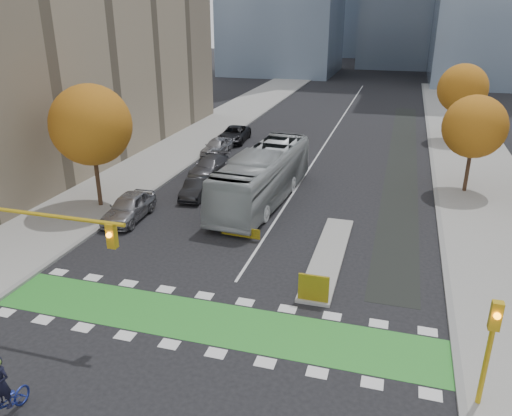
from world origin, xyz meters
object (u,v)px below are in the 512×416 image
Objects in this scene: tree_east_near at (475,127)px; tree_east_far at (463,89)px; parked_car_a at (129,207)px; parked_car_b at (196,188)px; hazard_board at (313,288)px; parked_car_c at (210,166)px; parked_car_d at (234,134)px; parked_car_e at (217,146)px; tree_west at (91,125)px; traffic_signal_west at (6,234)px; traffic_signal_east at (491,339)px; bus at (263,176)px; cyclist at (5,399)px.

tree_east_far is at bearing 88.21° from tree_east_near.
parked_car_b is (2.50, 5.00, -0.15)m from parked_car_a.
hazard_board is 0.28× the size of parked_car_c.
parked_car_d reaches higher than parked_car_c.
parked_car_e reaches higher than parked_car_c.
tree_west reaches higher than traffic_signal_west.
bus is at bearing 126.27° from traffic_signal_east.
traffic_signal_east is at bearing -33.18° from parked_car_a.
tree_east_far is 26.30m from bus.
tree_east_far is 24.79m from parked_car_e.
parked_car_d is (-13.00, 27.30, -0.05)m from hazard_board.
parked_car_c is at bearing 77.58° from parked_car_a.
parked_car_d is at bearing 155.66° from tree_east_near.
tree_east_near is 0.83× the size of traffic_signal_west.
hazard_board reaches higher than parked_car_c.
cyclist is at bearing -86.54° from parked_car_d.
tree_east_near reaches higher than parked_car_e.
traffic_signal_east is 23.53m from parked_car_b.
parked_car_d is (-7.28, 15.36, -1.09)m from bus.
tree_east_near is 1.73× the size of traffic_signal_east.
traffic_signal_west is (-20.43, -38.51, -1.21)m from tree_east_far.
parked_car_a is (-13.00, 6.42, 0.04)m from hazard_board.
tree_west is at bearing 154.01° from hazard_board.
bus is 9.19m from parked_car_a.
tree_west is (-16.00, 7.80, 4.82)m from hazard_board.
cyclist reaches higher than hazard_board.
cyclist is 0.18× the size of bus.
parked_car_b is at bearing -160.98° from tree_east_near.
cyclist is at bearing -120.80° from tree_east_near.
parked_car_e reaches higher than hazard_board.
traffic_signal_east is at bearing -49.87° from bus.
parked_car_e reaches higher than parked_car_b.
tree_west is 3.39× the size of cyclist.
parked_car_e is at bearing 128.97° from bus.
bus is (-5.72, 11.94, 1.04)m from hazard_board.
hazard_board is 15.52m from parked_car_b.
tree_west is 13.25m from traffic_signal_west.
tree_east_far is 29.71m from parked_car_b.
bus reaches higher than parked_car_b.
parked_car_a is 1.09× the size of parked_car_e.
tree_west reaches higher than traffic_signal_east.
parked_car_b is 5.08m from parked_car_c.
bus is at bearing -52.13° from parked_car_e.
bus is (-14.22, -21.86, -3.40)m from tree_east_far.
cyclist is (-16.37, -27.46, -4.05)m from tree_east_near.
parked_car_b is (-4.78, -0.52, -1.15)m from bus.
tree_east_near is at bearing 22.62° from tree_west.
tree_east_near is at bearing 65.80° from hazard_board.
cyclist is 16.74m from parked_car_a.
hazard_board is at bearing -60.55° from bus.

